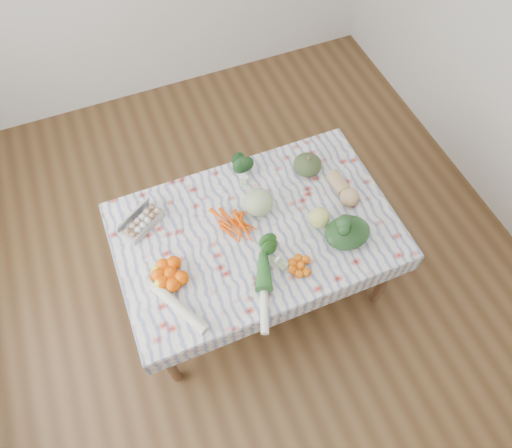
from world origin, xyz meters
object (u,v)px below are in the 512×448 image
cabbage (259,202)px  grapefruit (319,217)px  butternut_squash (344,188)px  kabocha_squash (308,165)px  dining_table (256,236)px  egg_carton (144,223)px

cabbage → grapefruit: (0.30, -0.22, -0.02)m
cabbage → grapefruit: size_ratio=1.40×
butternut_squash → kabocha_squash: bearing=112.4°
dining_table → kabocha_squash: 0.57m
egg_carton → dining_table: bearing=-54.9°
cabbage → butternut_squash: (0.53, -0.08, -0.03)m
butternut_squash → dining_table: bearing=178.9°
cabbage → butternut_squash: size_ratio=0.68×
kabocha_squash → butternut_squash: bearing=-63.1°
egg_carton → cabbage: bearing=-43.8°
dining_table → egg_carton: bearing=156.2°
kabocha_squash → grapefruit: 0.40m
dining_table → grapefruit: 0.40m
butternut_squash → cabbage: bearing=166.6°
egg_carton → kabocha_squash: bearing=-30.3°
dining_table → kabocha_squash: size_ratio=8.89×
egg_carton → kabocha_squash: kabocha_squash is taller
kabocha_squash → cabbage: (-0.40, -0.17, 0.03)m
dining_table → egg_carton: egg_carton is taller
dining_table → grapefruit: grapefruit is taller
kabocha_squash → cabbage: cabbage is taller
cabbage → egg_carton: bearing=167.4°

